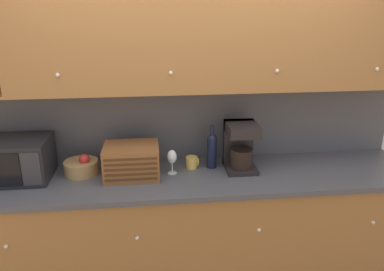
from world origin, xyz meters
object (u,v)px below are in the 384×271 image
microwave (9,160)px  coffee_maker (240,145)px  fruit_basket (82,167)px  bread_box (132,161)px  wine_glass (172,158)px  wine_bottle (212,149)px  mug (192,162)px

microwave → coffee_maker: coffee_maker is taller
fruit_basket → bread_box: size_ratio=0.63×
wine_glass → coffee_maker: 0.52m
bread_box → wine_bottle: size_ratio=1.17×
mug → fruit_basket: bearing=-179.2°
wine_bottle → bread_box: bearing=-171.7°
fruit_basket → wine_bottle: wine_bottle is taller
wine_glass → bread_box: bearing=-178.1°
fruit_basket → coffee_maker: coffee_maker is taller
mug → coffee_maker: 0.39m
mug → coffee_maker: (0.36, -0.05, 0.14)m
bread_box → wine_bottle: 0.60m
microwave → mug: size_ratio=5.61×
bread_box → coffee_maker: coffee_maker is taller
microwave → mug: microwave is taller
wine_glass → wine_bottle: (0.31, 0.08, 0.03)m
microwave → wine_glass: 1.14m
microwave → coffee_maker: bearing=-0.0°
microwave → bread_box: 0.85m
microwave → fruit_basket: 0.49m
wine_glass → coffee_maker: size_ratio=0.51×
bread_box → wine_glass: size_ratio=2.13×
fruit_basket → bread_box: bread_box is taller
fruit_basket → wine_glass: wine_glass is taller
wine_glass → wine_bottle: bearing=14.2°
microwave → wine_glass: size_ratio=3.06×
wine_glass → coffee_maker: (0.51, 0.04, 0.06)m
wine_bottle → mug: bearing=177.9°
fruit_basket → bread_box: (0.37, -0.08, 0.06)m
wine_bottle → coffee_maker: 0.22m
fruit_basket → coffee_maker: bearing=-1.7°
bread_box → wine_glass: 0.29m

